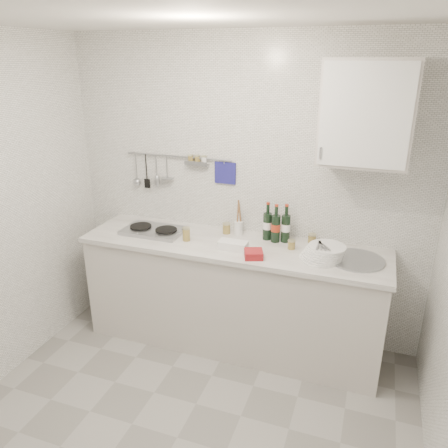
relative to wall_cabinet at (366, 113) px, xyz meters
name	(u,v)px	position (x,y,z in m)	size (l,w,h in m)	color
floor	(177,438)	(-0.90, -1.22, -1.95)	(3.00, 3.00, 0.00)	slate
ceiling	(155,9)	(-0.90, -1.22, 0.55)	(3.00, 3.00, 0.00)	silver
back_wall	(244,193)	(-0.90, 0.18, -0.70)	(3.00, 0.02, 2.50)	silver
counter	(233,297)	(-0.89, -0.12, -1.52)	(2.44, 0.64, 0.96)	#BCB4AD
wall_rail	(176,167)	(-1.50, 0.15, -0.52)	(0.98, 0.09, 0.34)	#93969B
wall_cabinet	(366,113)	(0.00, 0.00, 0.00)	(0.60, 0.38, 0.70)	#BCB4AD
plate_stack_hob	(158,231)	(-1.56, -0.11, -1.02)	(0.26, 0.26, 0.02)	#4B54AA
plate_stack_sink	(324,253)	(-0.18, -0.16, -0.98)	(0.33, 0.32, 0.11)	white
wine_bottles	(276,223)	(-0.59, 0.05, -0.87)	(0.22, 0.10, 0.31)	black
butter_dish	(233,245)	(-0.86, -0.23, -1.00)	(0.22, 0.11, 0.07)	white
strawberry_punnet	(254,254)	(-0.67, -0.32, -1.00)	(0.13, 0.13, 0.06)	#AD1329
utensil_crock	(238,226)	(-0.91, 0.08, -0.96)	(0.07, 0.07, 0.30)	white
jar_a	(226,228)	(-1.01, 0.06, -0.98)	(0.07, 0.07, 0.09)	olive
jar_b	(312,238)	(-0.31, 0.10, -0.99)	(0.07, 0.07, 0.07)	olive
jar_c	(291,244)	(-0.44, -0.07, -0.99)	(0.06, 0.06, 0.07)	olive
jar_d	(186,234)	(-1.27, -0.19, -0.97)	(0.06, 0.06, 0.11)	olive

